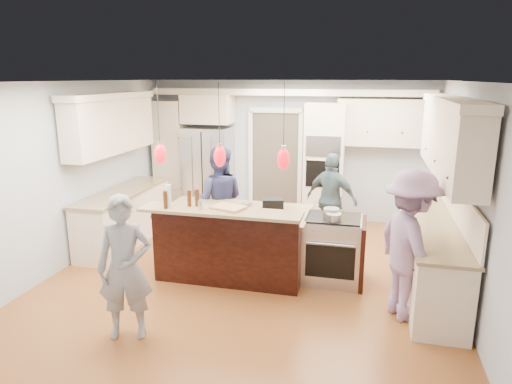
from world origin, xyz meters
TOP-DOWN VIEW (x-y plane):
  - ground_plane at (0.00, 0.00)m, footprint 6.00×6.00m
  - room_shell at (0.00, 0.00)m, footprint 5.54×6.04m
  - refrigerator at (-1.55, 2.64)m, footprint 0.90×0.70m
  - oven_column at (0.75, 2.67)m, footprint 0.72×0.69m
  - back_upper_cabinets at (-0.75, 2.76)m, footprint 5.30×0.61m
  - right_counter_run at (2.44, 0.30)m, footprint 0.64×3.10m
  - left_cabinets at (-2.44, 0.80)m, footprint 0.64×2.30m
  - kitchen_island at (-0.25, 0.07)m, footprint 2.10×1.46m
  - island_range at (1.16, 0.15)m, footprint 0.82×0.71m
  - pendant_lights at (-0.25, -0.51)m, footprint 1.75×0.15m
  - person_bar_end at (-0.90, -1.80)m, footprint 0.67×0.55m
  - person_far_left at (-0.74, 0.85)m, footprint 0.93×0.78m
  - person_far_right at (0.99, 1.60)m, footprint 0.98×0.70m
  - person_range_side at (2.06, -0.65)m, footprint 1.09×1.32m
  - floor_rug at (2.29, 0.19)m, footprint 0.74×0.97m
  - water_bottle at (-0.94, -0.55)m, footprint 0.07×0.07m
  - beer_bottle_a at (-0.69, -0.47)m, footprint 0.07×0.07m
  - beer_bottle_b at (-0.94, -0.65)m, footprint 0.07×0.07m
  - beer_bottle_c at (-0.60, -0.44)m, footprint 0.07×0.07m
  - drink_can at (-0.50, -0.58)m, footprint 0.08×0.08m
  - cutting_board at (-0.16, -0.47)m, footprint 0.47×0.40m
  - pot_large at (1.10, 0.14)m, footprint 0.21×0.21m
  - pot_small at (1.14, -0.01)m, footprint 0.20×0.20m

SIDE VIEW (x-z plane):
  - ground_plane at x=0.00m, z-range 0.00..0.00m
  - floor_rug at x=2.29m, z-range 0.00..0.01m
  - island_range at x=1.16m, z-range 0.00..0.92m
  - kitchen_island at x=-0.25m, z-range -0.07..1.05m
  - person_far_right at x=0.99m, z-range 0.00..1.55m
  - person_bar_end at x=-0.90m, z-range 0.00..1.58m
  - person_far_left at x=-0.74m, z-range 0.00..1.70m
  - person_range_side at x=2.06m, z-range 0.00..1.77m
  - refrigerator at x=-1.55m, z-range 0.00..1.80m
  - pot_small at x=1.14m, z-range 0.92..1.02m
  - pot_large at x=1.10m, z-range 0.92..1.04m
  - right_counter_run at x=2.44m, z-range -0.20..2.31m
  - left_cabinets at x=-2.44m, z-range -0.20..2.31m
  - cutting_board at x=-0.16m, z-range 1.12..1.15m
  - oven_column at x=0.75m, z-range 0.00..2.30m
  - drink_can at x=-0.50m, z-range 1.12..1.24m
  - beer_bottle_a at x=-0.69m, z-range 1.12..1.34m
  - beer_bottle_c at x=-0.60m, z-range 1.12..1.34m
  - beer_bottle_b at x=-0.94m, z-range 1.12..1.35m
  - water_bottle at x=-0.94m, z-range 1.12..1.41m
  - back_upper_cabinets at x=-0.75m, z-range 0.40..2.94m
  - pendant_lights at x=-0.25m, z-range 1.29..2.32m
  - room_shell at x=0.00m, z-range 0.46..3.18m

